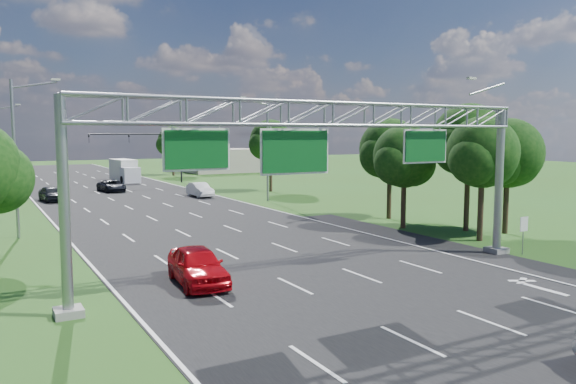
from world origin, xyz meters
TOP-DOWN VIEW (x-y plane):
  - ground at (0.00, 30.00)m, footprint 220.00×220.00m
  - road at (0.00, 30.00)m, footprint 18.00×180.00m
  - road_flare at (10.20, 14.00)m, footprint 3.00×30.00m
  - sign_gantry at (0.33, 12.00)m, footprint 23.50×1.00m
  - regulatory_sign at (12.40, 10.98)m, footprint 0.60×0.08m
  - traffic_signal at (7.48, 65.00)m, footprint 12.21×0.24m
  - streetlight_l_near at (-11.30, 30.00)m, footprint 2.97×0.22m
  - streetlight_r_mid at (11.30, 40.00)m, footprint 2.97×0.22m
  - tree_cluster_right at (14.80, 19.19)m, footprint 9.91×14.60m
  - tree_verge_rd at (16.08, 48.04)m, footprint 5.76×4.80m
  - tree_verge_re at (14.08, 78.04)m, footprint 5.76×4.80m
  - building_right at (24.00, 82.00)m, footprint 12.00×9.00m
  - red_coupe at (-5.35, 13.94)m, footprint 2.41×5.06m
  - car_queue_b at (-0.11, 56.73)m, footprint 2.78×5.00m
  - car_queue_c at (-7.29, 50.06)m, footprint 2.30×4.60m
  - car_queue_d at (6.94, 46.84)m, footprint 1.68×4.52m
  - box_truck at (4.57, 70.42)m, footprint 2.76×8.21m

SIDE VIEW (x-z plane):
  - ground at x=0.00m, z-range 0.00..0.00m
  - road at x=0.00m, z-range -0.01..0.01m
  - road_flare at x=10.20m, z-range -0.01..0.01m
  - car_queue_b at x=-0.11m, z-range 0.00..1.32m
  - car_queue_d at x=6.94m, z-range 0.00..1.48m
  - car_queue_c at x=-7.29m, z-range 0.00..1.51m
  - red_coupe at x=-5.35m, z-range 0.00..1.67m
  - box_truck at x=4.57m, z-range -0.06..2.99m
  - regulatory_sign at x=12.40m, z-range 0.46..2.56m
  - building_right at x=24.00m, z-range 0.00..4.00m
  - traffic_signal at x=7.48m, z-range 1.67..8.67m
  - tree_verge_re at x=14.08m, z-range 1.28..9.12m
  - tree_cluster_right at x=14.80m, z-range 0.97..9.65m
  - streetlight_l_near at x=-11.30m, z-range 0.50..10.66m
  - streetlight_r_mid at x=11.30m, z-range 0.50..10.66m
  - tree_verge_rd at x=16.08m, z-range 1.49..9.77m
  - sign_gantry at x=0.33m, z-range 2.11..11.67m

